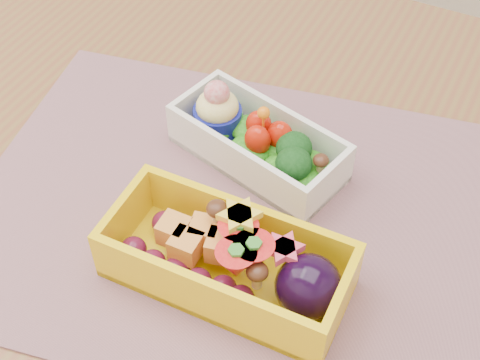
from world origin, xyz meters
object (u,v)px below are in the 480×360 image
at_px(table, 186,265).
at_px(placemat, 230,211).
at_px(bento_white, 257,142).
at_px(bento_yellow, 232,261).

xyz_separation_m(table, placemat, (0.05, 0.01, 0.10)).
relative_size(placemat, bento_white, 2.58).
bearing_deg(bento_white, placemat, -70.85).
xyz_separation_m(placemat, bento_yellow, (0.04, -0.06, 0.03)).
bearing_deg(table, bento_white, 62.03).
height_order(bento_white, bento_yellow, bento_white).
xyz_separation_m(table, bento_white, (0.04, 0.07, 0.12)).
bearing_deg(placemat, table, -169.33).
height_order(placemat, bento_yellow, bento_yellow).
relative_size(bento_white, bento_yellow, 0.90).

